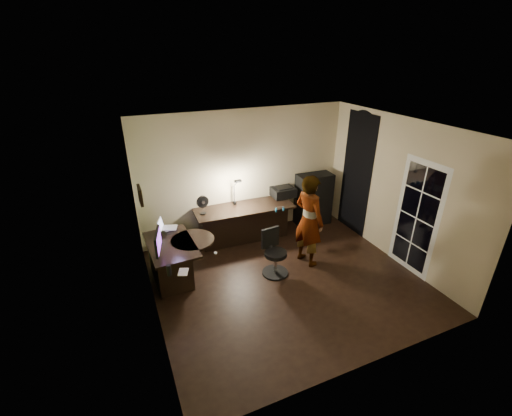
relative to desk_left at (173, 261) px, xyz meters
name	(u,v)px	position (x,y,z in m)	size (l,w,h in m)	color
floor	(287,280)	(1.83, -0.87, -0.36)	(4.50, 4.00, 0.01)	black
ceiling	(294,128)	(1.83, -0.87, 2.35)	(4.50, 4.00, 0.01)	silver
wall_back	(245,174)	(1.83, 1.14, 0.99)	(4.50, 0.01, 2.70)	beige
wall_front	(375,284)	(1.83, -2.87, 0.99)	(4.50, 0.01, 2.70)	beige
wall_left	(146,241)	(-0.43, -0.87, 0.99)	(0.01, 4.00, 2.70)	beige
wall_right	(397,191)	(4.08, -0.87, 0.99)	(0.01, 4.00, 2.70)	beige
green_wall_overlay	(148,240)	(-0.41, -0.87, 0.99)	(0.00, 4.00, 2.70)	#455D28
arched_doorway	(357,175)	(4.07, 0.28, 0.94)	(0.01, 0.90, 2.60)	black
french_door	(417,218)	(4.06, -1.42, 0.69)	(0.02, 0.92, 2.10)	white
framed_picture	(140,195)	(-0.39, -0.42, 1.49)	(0.04, 0.30, 0.25)	black
desk_left	(173,261)	(0.00, 0.00, 0.00)	(0.76, 1.24, 0.71)	black
desk_right	(244,224)	(1.66, 0.76, 0.03)	(2.06, 0.72, 0.77)	black
cabinet	(313,199)	(3.41, 0.87, 0.24)	(0.80, 0.40, 1.20)	black
laptop_stand	(169,230)	(0.06, 0.43, 0.39)	(0.24, 0.20, 0.10)	silver
laptop	(168,223)	(0.06, 0.43, 0.54)	(0.30, 0.28, 0.21)	silver
monitor	(158,249)	(-0.25, -0.34, 0.51)	(0.10, 0.52, 0.34)	black
mouse	(216,253)	(0.62, -0.58, 0.35)	(0.05, 0.08, 0.03)	silver
phone	(173,235)	(0.10, 0.31, 0.34)	(0.07, 0.13, 0.01)	black
pen	(197,234)	(0.51, 0.18, 0.34)	(0.01, 0.14, 0.01)	black
speaker	(169,270)	(-0.18, -0.87, 0.43)	(0.07, 0.07, 0.18)	black
notepad	(183,272)	(0.02, -0.88, 0.34)	(0.14, 0.20, 0.01)	silver
desk_fan	(203,205)	(0.80, 0.79, 0.61)	(0.24, 0.13, 0.38)	black
headphones	(280,209)	(2.24, 0.28, 0.48)	(0.21, 0.09, 0.10)	#13578A
printer	(283,191)	(2.65, 0.94, 0.53)	(0.49, 0.38, 0.22)	black
desk_lamp	(234,190)	(1.52, 0.96, 0.75)	(0.16, 0.30, 0.65)	black
office_chair	(276,254)	(1.72, -0.60, 0.07)	(0.48, 0.48, 0.86)	black
person	(309,221)	(2.45, -0.48, 0.53)	(0.63, 0.42, 1.77)	#D8A88C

